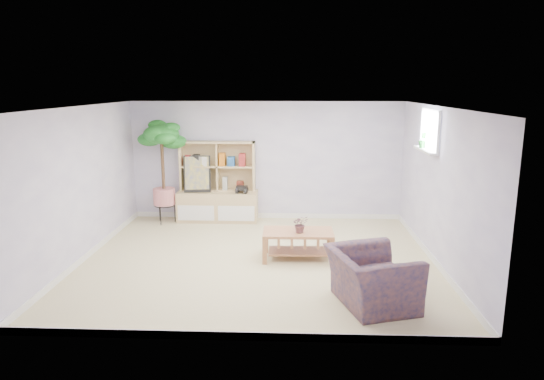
{
  "coord_description": "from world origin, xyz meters",
  "views": [
    {
      "loc": [
        0.52,
        -7.27,
        2.71
      ],
      "look_at": [
        0.2,
        0.49,
        1.03
      ],
      "focal_mm": 32.0,
      "sensor_mm": 36.0,
      "label": 1
    }
  ],
  "objects_px": {
    "coffee_table": "(298,245)",
    "floor_tree": "(163,172)",
    "storage_unit": "(217,182)",
    "armchair": "(372,275)"
  },
  "relations": [
    {
      "from": "storage_unit",
      "to": "armchair",
      "type": "distance_m",
      "value": 4.55
    },
    {
      "from": "coffee_table",
      "to": "floor_tree",
      "type": "xyz_separation_m",
      "value": [
        -2.65,
        1.97,
        0.8
      ]
    },
    {
      "from": "coffee_table",
      "to": "floor_tree",
      "type": "distance_m",
      "value": 3.39
    },
    {
      "from": "storage_unit",
      "to": "floor_tree",
      "type": "bearing_deg",
      "value": -169.68
    },
    {
      "from": "coffee_table",
      "to": "storage_unit",
      "type": "bearing_deg",
      "value": 125.96
    },
    {
      "from": "storage_unit",
      "to": "floor_tree",
      "type": "relative_size",
      "value": 0.79
    },
    {
      "from": "armchair",
      "to": "storage_unit",
      "type": "bearing_deg",
      "value": 16.48
    },
    {
      "from": "coffee_table",
      "to": "armchair",
      "type": "distance_m",
      "value": 1.87
    },
    {
      "from": "coffee_table",
      "to": "floor_tree",
      "type": "relative_size",
      "value": 0.54
    },
    {
      "from": "floor_tree",
      "to": "armchair",
      "type": "height_order",
      "value": "floor_tree"
    }
  ]
}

